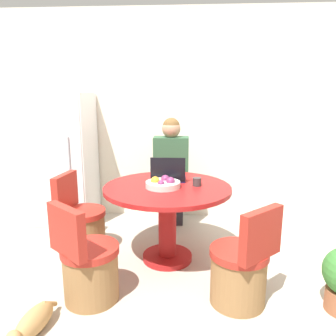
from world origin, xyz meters
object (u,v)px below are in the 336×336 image
(person_seated, at_px, (171,168))
(cat, at_px, (34,322))
(chair_near_right_corner, at_px, (241,271))
(chair_near_left_corner, at_px, (88,268))
(chair_left_side, at_px, (82,226))
(dining_table, at_px, (167,205))
(refrigerator, at_px, (61,160))
(fruit_bowl, at_px, (163,184))
(laptop, at_px, (168,176))

(person_seated, xyz_separation_m, cat, (-0.82, -1.89, -0.64))
(chair_near_right_corner, distance_m, person_seated, 1.65)
(chair_near_left_corner, bearing_deg, chair_left_side, -29.07)
(dining_table, distance_m, person_seated, 0.83)
(refrigerator, xyz_separation_m, fruit_bowl, (1.32, -0.94, -0.02))
(chair_near_right_corner, height_order, chair_near_left_corner, same)
(chair_near_left_corner, height_order, fruit_bowl, fruit_bowl)
(cat, bearing_deg, chair_near_left_corner, 157.69)
(laptop, bearing_deg, chair_left_side, 4.79)
(chair_near_left_corner, height_order, laptop, laptop)
(cat, bearing_deg, refrigerator, -153.41)
(chair_near_right_corner, relative_size, laptop, 2.41)
(chair_near_left_corner, bearing_deg, dining_table, -90.00)
(chair_near_left_corner, bearing_deg, person_seated, -70.82)
(dining_table, xyz_separation_m, person_seated, (-0.01, 0.82, 0.17))
(chair_near_left_corner, distance_m, person_seated, 1.66)
(laptop, bearing_deg, fruit_bowl, 82.12)
(chair_near_right_corner, bearing_deg, laptop, -97.09)
(dining_table, height_order, chair_left_side, chair_left_side)
(chair_near_left_corner, bearing_deg, fruit_bowl, -90.18)
(person_seated, relative_size, laptop, 3.95)
(refrigerator, bearing_deg, chair_near_right_corner, -38.16)
(chair_near_left_corner, relative_size, person_seated, 0.61)
(fruit_bowl, distance_m, cat, 1.47)
(chair_near_right_corner, relative_size, person_seated, 0.61)
(person_seated, distance_m, cat, 2.16)
(laptop, bearing_deg, chair_near_right_corner, 125.60)
(chair_left_side, relative_size, chair_near_left_corner, 1.00)
(person_seated, distance_m, laptop, 0.63)
(chair_near_right_corner, xyz_separation_m, cat, (-1.43, -0.43, -0.18))
(refrigerator, height_order, dining_table, refrigerator)
(chair_near_right_corner, distance_m, cat, 1.50)
(refrigerator, distance_m, cat, 2.16)
(dining_table, bearing_deg, chair_near_right_corner, -47.31)
(dining_table, bearing_deg, person_seated, 90.54)
(refrigerator, distance_m, laptop, 1.52)
(chair_left_side, height_order, chair_near_left_corner, same)
(refrigerator, relative_size, person_seated, 1.21)
(dining_table, relative_size, chair_near_left_corner, 1.47)
(refrigerator, xyz_separation_m, chair_near_left_corner, (0.79, -1.57, -0.53))
(chair_near_right_corner, xyz_separation_m, laptop, (-0.60, 0.84, 0.52))
(chair_near_right_corner, xyz_separation_m, fruit_bowl, (-0.64, 0.60, 0.51))
(dining_table, height_order, laptop, laptop)
(cat, bearing_deg, dining_table, 153.94)
(chair_near_right_corner, bearing_deg, person_seated, -110.17)
(chair_left_side, bearing_deg, chair_near_left_corner, -150.93)
(chair_near_right_corner, relative_size, fruit_bowl, 2.54)
(dining_table, distance_m, chair_near_left_corner, 0.93)
(refrigerator, xyz_separation_m, cat, (0.53, -1.97, -0.71))
(dining_table, bearing_deg, chair_left_side, 172.32)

